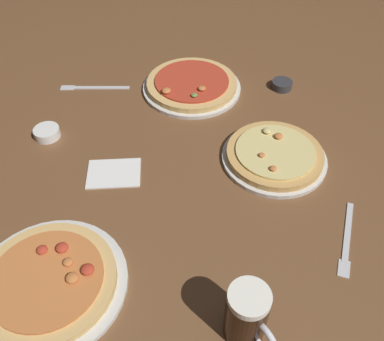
{
  "coord_description": "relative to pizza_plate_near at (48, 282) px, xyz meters",
  "views": [
    {
      "loc": [
        0.05,
        -0.76,
        0.81
      ],
      "look_at": [
        0.0,
        0.0,
        0.02
      ],
      "focal_mm": 39.61,
      "sensor_mm": 36.0,
      "label": 1
    }
  ],
  "objects": [
    {
      "name": "ground_plane",
      "position": [
        0.28,
        0.34,
        -0.03
      ],
      "size": [
        2.4,
        2.4,
        0.03
      ],
      "primitive_type": "cube",
      "color": "brown"
    },
    {
      "name": "beer_mug_dark",
      "position": [
        0.41,
        -0.07,
        0.05
      ],
      "size": [
        0.1,
        0.12,
        0.14
      ],
      "color": "black",
      "rests_on": "ground_plane"
    },
    {
      "name": "pizza_plate_side",
      "position": [
        0.5,
        0.41,
        0.0
      ],
      "size": [
        0.28,
        0.28,
        0.05
      ],
      "color": "silver",
      "rests_on": "ground_plane"
    },
    {
      "name": "fork_left",
      "position": [
        -0.07,
        0.71,
        -0.01
      ],
      "size": [
        0.23,
        0.03,
        0.01
      ],
      "color": "silver",
      "rests_on": "ground_plane"
    },
    {
      "name": "fork_spare",
      "position": [
        0.65,
        0.16,
        -0.01
      ],
      "size": [
        0.08,
        0.21,
        0.01
      ],
      "color": "silver",
      "rests_on": "ground_plane"
    },
    {
      "name": "ramekin_butter",
      "position": [
        0.55,
        0.75,
        -0.0
      ],
      "size": [
        0.07,
        0.07,
        0.03
      ],
      "primitive_type": "cylinder",
      "color": "#333338",
      "rests_on": "ground_plane"
    },
    {
      "name": "pizza_plate_far",
      "position": [
        0.25,
        0.73,
        0.0
      ],
      "size": [
        0.32,
        0.32,
        0.05
      ],
      "color": "silver",
      "rests_on": "ground_plane"
    },
    {
      "name": "pizza_plate_near",
      "position": [
        0.0,
        0.0,
        0.0
      ],
      "size": [
        0.33,
        0.33,
        0.05
      ],
      "color": "silver",
      "rests_on": "ground_plane"
    },
    {
      "name": "ramekin_sauce",
      "position": [
        -0.15,
        0.47,
        -0.0
      ],
      "size": [
        0.07,
        0.07,
        0.03
      ],
      "primitive_type": "cylinder",
      "color": "white",
      "rests_on": "ground_plane"
    },
    {
      "name": "napkin_folded",
      "position": [
        0.07,
        0.33,
        -0.01
      ],
      "size": [
        0.15,
        0.12,
        0.01
      ],
      "primitive_type": "cube",
      "rotation": [
        0.0,
        0.0,
        0.12
      ],
      "color": "white",
      "rests_on": "ground_plane"
    }
  ]
}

